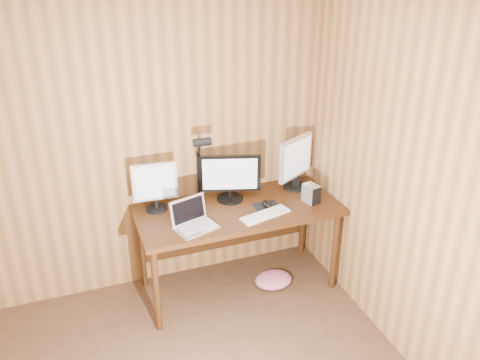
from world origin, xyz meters
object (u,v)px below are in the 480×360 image
monitor_right (296,161)px  phone (255,220)px  laptop (193,220)px  hard_drive (311,194)px  monitor_center (230,177)px  keyboard (265,215)px  desk_lamp (201,158)px  monitor_left (155,186)px  mouse (267,204)px  speaker (298,181)px  desk (235,217)px

monitor_right → phone: (-0.52, -0.41, -0.24)m
laptop → hard_drive: (1.00, 0.05, 0.02)m
monitor_center → keyboard: size_ratio=1.15×
hard_drive → desk_lamp: size_ratio=0.26×
phone → monitor_left: bearing=130.7°
mouse → monitor_right: bearing=26.9°
laptop → phone: bearing=-28.0°
hard_drive → mouse: bearing=159.1°
laptop → desk_lamp: (0.18, 0.38, 0.32)m
mouse → speaker: 0.45m
desk_lamp → keyboard: bearing=-62.9°
desk → monitor_center: bearing=95.4°
phone → desk_lamp: size_ratio=0.18×
keyboard → hard_drive: (0.43, 0.08, 0.06)m
laptop → speaker: size_ratio=3.24×
monitor_right → laptop: (-0.99, -0.32, -0.19)m
desk → monitor_left: size_ratio=4.06×
mouse → hard_drive: hard_drive is taller
desk → laptop: laptop is taller
mouse → desk: bearing=145.0°
monitor_left → laptop: bearing=-55.3°
hard_drive → speaker: 0.28m
laptop → mouse: bearing=-8.7°
mouse → phone: (-0.17, -0.18, -0.02)m
laptop → phone: size_ratio=3.25×
keyboard → desk_lamp: desk_lamp is taller
monitor_center → phone: monitor_center is taller
keyboard → monitor_left: bearing=139.1°
monitor_center → mouse: 0.36m
monitor_center → keyboard: monitor_center is taller
phone → desk_lamp: (-0.28, 0.47, 0.36)m
monitor_right → hard_drive: bearing=-115.8°
speaker → desk_lamp: desk_lamp is taller
desk → monitor_left: 0.70m
monitor_left → hard_drive: (1.20, -0.30, -0.14)m
mouse → phone: mouse is taller
hard_drive → desk_lamp: 0.93m
phone → speaker: 0.69m
monitor_right → monitor_left: bearing=150.5°
monitor_center → hard_drive: size_ratio=3.14×
hard_drive → desk_lamp: (-0.82, 0.34, 0.29)m
monitor_left → speaker: size_ratio=3.68×
mouse → monitor_center: bearing=131.5°
desk → hard_drive: (0.59, -0.17, 0.20)m
speaker → phone: bearing=-143.2°
desk → hard_drive: hard_drive is taller
mouse → monitor_left: bearing=157.0°
desk → mouse: 0.30m
phone → desk_lamp: bearing=104.8°
desk → phone: size_ratio=15.00×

